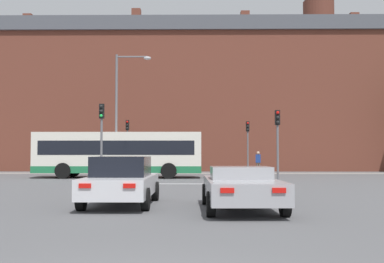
% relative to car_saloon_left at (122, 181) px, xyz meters
% --- Properties ---
extents(stop_line_strip, '(7.36, 0.30, 0.01)m').
position_rel_car_saloon_left_xyz_m(stop_line_strip, '(1.71, 10.43, -0.75)').
color(stop_line_strip, silver).
rests_on(stop_line_strip, ground_plane).
extents(far_pavement, '(68.18, 2.50, 0.01)m').
position_rel_car_saloon_left_xyz_m(far_pavement, '(1.71, 23.86, -0.75)').
color(far_pavement, gray).
rests_on(far_pavement, ground_plane).
extents(brick_civic_building, '(47.96, 14.29, 20.50)m').
position_rel_car_saloon_left_xyz_m(brick_civic_building, '(1.51, 34.78, 6.38)').
color(brick_civic_building, brown).
rests_on(brick_civic_building, ground_plane).
extents(car_saloon_left, '(2.03, 4.72, 1.49)m').
position_rel_car_saloon_left_xyz_m(car_saloon_left, '(0.00, 0.00, 0.00)').
color(car_saloon_left, silver).
rests_on(car_saloon_left, ground_plane).
extents(car_roadster_right, '(2.17, 4.92, 1.21)m').
position_rel_car_saloon_left_xyz_m(car_roadster_right, '(3.56, -1.19, -0.11)').
color(car_roadster_right, '#9E9EA3').
rests_on(car_roadster_right, ground_plane).
extents(bus_crossing_lead, '(10.79, 2.73, 2.96)m').
position_rel_car_saloon_left_xyz_m(bus_crossing_lead, '(-2.82, 16.67, 0.83)').
color(bus_crossing_lead, silver).
rests_on(bus_crossing_lead, ground_plane).
extents(traffic_light_near_right, '(0.26, 0.31, 3.92)m').
position_rel_car_saloon_left_xyz_m(traffic_light_near_right, '(6.63, 11.03, 1.90)').
color(traffic_light_near_right, slate).
rests_on(traffic_light_near_right, ground_plane).
extents(traffic_light_far_left, '(0.26, 0.31, 4.26)m').
position_rel_car_saloon_left_xyz_m(traffic_light_far_left, '(-3.30, 23.55, 2.11)').
color(traffic_light_far_left, slate).
rests_on(traffic_light_far_left, ground_plane).
extents(traffic_light_far_right, '(0.26, 0.31, 4.13)m').
position_rel_car_saloon_left_xyz_m(traffic_light_far_right, '(6.29, 23.13, 2.03)').
color(traffic_light_far_right, slate).
rests_on(traffic_light_far_right, ground_plane).
extents(traffic_light_near_left, '(0.26, 0.31, 4.28)m').
position_rel_car_saloon_left_xyz_m(traffic_light_near_left, '(-2.88, 11.12, 2.12)').
color(traffic_light_near_left, slate).
rests_on(traffic_light_near_left, ground_plane).
extents(street_lamp_junction, '(2.40, 0.36, 8.25)m').
position_rel_car_saloon_left_xyz_m(street_lamp_junction, '(-2.73, 17.20, 4.24)').
color(street_lamp_junction, slate).
rests_on(street_lamp_junction, ground_plane).
extents(pedestrian_waiting, '(0.43, 0.29, 1.77)m').
position_rel_car_saloon_left_xyz_m(pedestrian_waiting, '(7.26, 24.44, 0.29)').
color(pedestrian_waiting, brown).
rests_on(pedestrian_waiting, ground_plane).
extents(pedestrian_walking_east, '(0.43, 0.44, 1.64)m').
position_rel_car_saloon_left_xyz_m(pedestrian_walking_east, '(-4.27, 24.61, 0.20)').
color(pedestrian_walking_east, '#333851').
rests_on(pedestrian_walking_east, ground_plane).
extents(pedestrian_walking_west, '(0.39, 0.46, 1.76)m').
position_rel_car_saloon_left_xyz_m(pedestrian_walking_west, '(1.35, 23.76, 0.28)').
color(pedestrian_walking_west, brown).
rests_on(pedestrian_walking_west, ground_plane).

